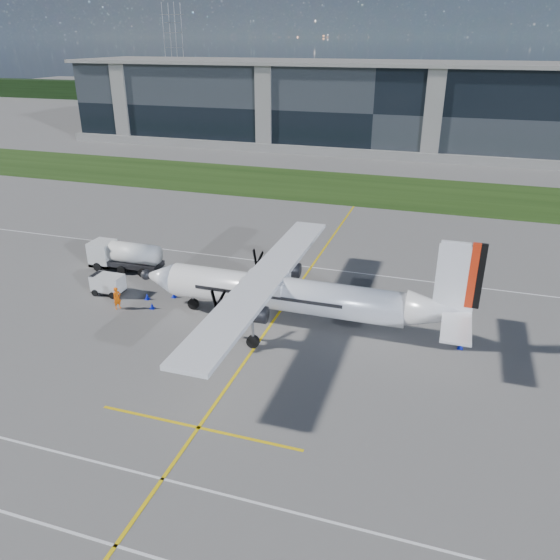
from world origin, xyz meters
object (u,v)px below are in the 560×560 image
at_px(safety_cone_nose_stbd, 174,295).
at_px(safety_cone_tail, 461,345).
at_px(fuel_tanker_truck, 121,256).
at_px(ground_crew_person, 117,297).
at_px(baggage_tug, 108,284).
at_px(turboprop_aircraft, 296,277).
at_px(safety_cone_nose_port, 152,306).
at_px(safety_cone_fwd, 147,297).
at_px(pylon_west, 174,52).

bearing_deg(safety_cone_nose_stbd, safety_cone_tail, -3.08).
height_order(fuel_tanker_truck, ground_crew_person, fuel_tanker_truck).
bearing_deg(baggage_tug, fuel_tanker_truck, 111.05).
bearing_deg(baggage_tug, safety_cone_tail, -0.43).
distance_m(turboprop_aircraft, safety_cone_tail, 12.32).
bearing_deg(safety_cone_tail, turboprop_aircraft, -179.00).
bearing_deg(baggage_tug, safety_cone_nose_port, -15.58).
xyz_separation_m(turboprop_aircraft, baggage_tug, (-16.34, 0.42, -3.07)).
relative_size(turboprop_aircraft, safety_cone_fwd, 51.95).
bearing_deg(ground_crew_person, turboprop_aircraft, -56.91).
bearing_deg(fuel_tanker_truck, pylon_west, 115.76).
relative_size(turboprop_aircraft, safety_cone_nose_port, 51.95).
bearing_deg(safety_cone_fwd, fuel_tanker_truck, 138.33).
height_order(pylon_west, safety_cone_fwd, pylon_west).
bearing_deg(ground_crew_person, fuel_tanker_truck, 56.70).
xyz_separation_m(pylon_west, fuel_tanker_truck, (66.51, -137.80, -13.66)).
distance_m(turboprop_aircraft, safety_cone_nose_stbd, 11.52).
relative_size(ground_crew_person, safety_cone_fwd, 4.14).
xyz_separation_m(safety_cone_nose_port, safety_cone_nose_stbd, (0.67, 2.35, 0.00)).
bearing_deg(fuel_tanker_truck, turboprop_aircraft, -16.23).
xyz_separation_m(pylon_west, safety_cone_fwd, (72.01, -142.69, -14.75)).
height_order(safety_cone_nose_port, safety_cone_nose_stbd, same).
bearing_deg(turboprop_aircraft, safety_cone_nose_stbd, 172.54).
distance_m(pylon_west, turboprop_aircraft, 166.68).
bearing_deg(turboprop_aircraft, baggage_tug, 178.54).
height_order(safety_cone_nose_stbd, safety_cone_tail, same).
relative_size(pylon_west, turboprop_aircraft, 1.16).
xyz_separation_m(pylon_west, baggage_tug, (68.39, -142.69, -14.17)).
xyz_separation_m(pylon_west, ground_crew_person, (70.68, -144.84, -13.97)).
distance_m(turboprop_aircraft, baggage_tug, 16.63).
relative_size(baggage_tug, safety_cone_nose_port, 5.52).
xyz_separation_m(turboprop_aircraft, ground_crew_person, (-14.05, -1.73, -2.86)).
bearing_deg(baggage_tug, turboprop_aircraft, -1.46).
relative_size(baggage_tug, ground_crew_person, 1.33).
relative_size(fuel_tanker_truck, baggage_tug, 2.59).
distance_m(ground_crew_person, safety_cone_nose_port, 2.79).
height_order(turboprop_aircraft, safety_cone_tail, turboprop_aircraft).
bearing_deg(fuel_tanker_truck, safety_cone_fwd, -41.67).
bearing_deg(pylon_west, safety_cone_fwd, -63.22).
height_order(fuel_tanker_truck, baggage_tug, fuel_tanker_truck).
distance_m(pylon_west, safety_cone_fwd, 160.51).
bearing_deg(pylon_west, baggage_tug, -64.39).
bearing_deg(ground_crew_person, pylon_west, 52.07).
relative_size(pylon_west, fuel_tanker_truck, 4.20).
height_order(pylon_west, ground_crew_person, pylon_west).
xyz_separation_m(fuel_tanker_truck, ground_crew_person, (4.17, -7.04, -0.31)).
relative_size(fuel_tanker_truck, safety_cone_fwd, 14.30).
xyz_separation_m(safety_cone_nose_port, safety_cone_tail, (23.27, 1.14, 0.00)).
relative_size(pylon_west, ground_crew_person, 14.50).
xyz_separation_m(safety_cone_fwd, safety_cone_tail, (24.50, -0.21, 0.00)).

